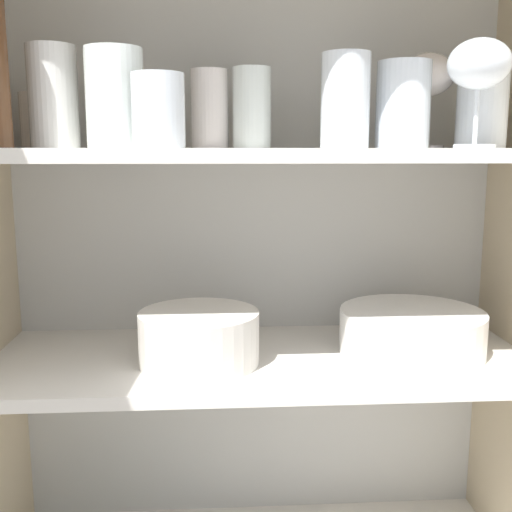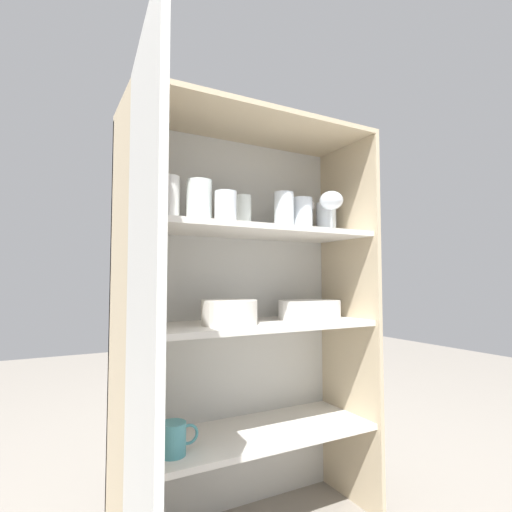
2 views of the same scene
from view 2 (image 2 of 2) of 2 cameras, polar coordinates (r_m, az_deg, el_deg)
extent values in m
cube|color=silver|center=(1.59, -3.56, -9.10)|extent=(0.91, 0.02, 1.42)
cube|color=#CCB793|center=(1.29, -18.76, -10.23)|extent=(0.02, 0.36, 1.42)
cube|color=#CCB793|center=(1.69, 13.01, -8.67)|extent=(0.02, 0.36, 1.42)
cube|color=#CCB793|center=(1.53, -0.65, 18.13)|extent=(0.91, 0.36, 0.02)
cube|color=silver|center=(1.52, -0.68, -24.08)|extent=(0.87, 0.32, 0.02)
cube|color=silver|center=(1.43, -0.67, -9.86)|extent=(0.87, 0.32, 0.02)
cube|color=silver|center=(1.44, -0.66, 3.53)|extent=(0.87, 0.32, 0.02)
cube|color=silver|center=(0.89, -16.11, -13.43)|extent=(0.05, 0.45, 1.42)
cylinder|color=silver|center=(1.41, -15.39, 6.04)|extent=(0.08, 0.08, 0.09)
cylinder|color=white|center=(1.48, -1.88, 6.20)|extent=(0.06, 0.06, 0.13)
cylinder|color=white|center=(1.56, 6.54, 5.81)|extent=(0.08, 0.08, 0.13)
cylinder|color=white|center=(1.49, 4.01, 6.39)|extent=(0.07, 0.07, 0.14)
cylinder|color=white|center=(1.66, 10.01, 5.25)|extent=(0.08, 0.08, 0.13)
cylinder|color=white|center=(1.29, -4.36, 7.01)|extent=(0.07, 0.07, 0.10)
cylinder|color=white|center=(1.32, -8.12, 7.68)|extent=(0.08, 0.08, 0.14)
cylinder|color=silver|center=(1.46, -4.51, 6.28)|extent=(0.06, 0.06, 0.13)
cylinder|color=white|center=(1.32, -12.42, 7.91)|extent=(0.07, 0.07, 0.15)
cylinder|color=silver|center=(1.65, 6.87, 3.11)|extent=(0.06, 0.06, 0.01)
cylinder|color=silver|center=(1.65, 6.85, 4.58)|extent=(0.01, 0.01, 0.08)
ellipsoid|color=silver|center=(1.67, 6.84, 7.16)|extent=(0.09, 0.09, 0.07)
cylinder|color=white|center=(1.55, 10.76, 3.57)|extent=(0.06, 0.06, 0.01)
cylinder|color=white|center=(1.55, 10.74, 5.10)|extent=(0.01, 0.01, 0.08)
ellipsoid|color=white|center=(1.56, 10.71, 7.80)|extent=(0.09, 0.09, 0.07)
cylinder|color=#4C2D19|center=(1.23, -14.44, 10.02)|extent=(0.07, 0.07, 0.20)
cone|color=#4C2D19|center=(1.26, -14.36, 15.32)|extent=(0.07, 0.07, 0.04)
cylinder|color=#4C2D19|center=(1.28, -14.33, 16.98)|extent=(0.02, 0.02, 0.04)
cylinder|color=white|center=(1.56, 7.63, -8.77)|extent=(0.24, 0.24, 0.01)
cylinder|color=white|center=(1.56, 7.63, -8.44)|extent=(0.24, 0.24, 0.01)
cylinder|color=white|center=(1.56, 7.63, -8.11)|extent=(0.24, 0.24, 0.01)
cylinder|color=white|center=(1.56, 7.63, -7.78)|extent=(0.24, 0.24, 0.01)
cylinder|color=white|center=(1.56, 7.62, -7.45)|extent=(0.24, 0.24, 0.01)
cylinder|color=white|center=(1.56, 7.62, -7.12)|extent=(0.24, 0.24, 0.01)
cylinder|color=white|center=(1.56, 7.62, -6.79)|extent=(0.24, 0.24, 0.01)
cylinder|color=white|center=(1.56, 7.62, -6.46)|extent=(0.24, 0.24, 0.01)
cylinder|color=silver|center=(1.36, -3.84, -8.03)|extent=(0.19, 0.19, 0.08)
torus|color=silver|center=(1.36, -3.83, -6.44)|extent=(0.19, 0.19, 0.01)
cylinder|color=teal|center=(1.35, -11.83, -24.21)|extent=(0.08, 0.08, 0.10)
torus|color=teal|center=(1.36, -9.61, -23.82)|extent=(0.06, 0.01, 0.06)
camera|label=1|loc=(0.70, 32.67, 11.93)|focal=42.00mm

